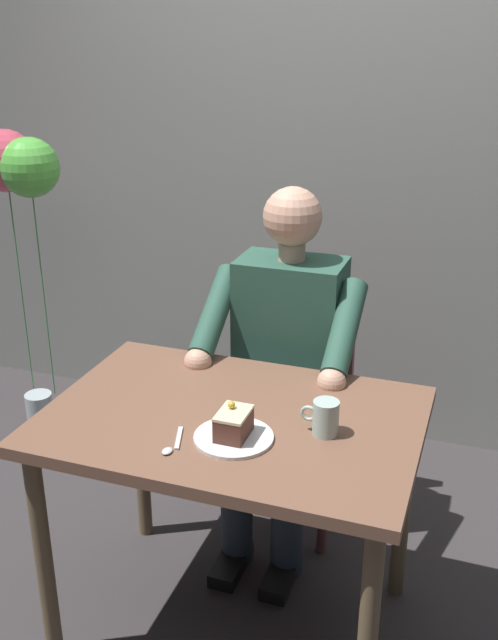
# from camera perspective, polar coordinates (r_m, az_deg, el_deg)

# --- Properties ---
(ground_plane) EXTENTS (14.00, 14.00, 0.00)m
(ground_plane) POSITION_cam_1_polar(r_m,az_deg,el_deg) (2.51, -1.16, -22.32)
(ground_plane) COLOR #373234
(cafe_rear_panel) EXTENTS (6.40, 0.12, 3.00)m
(cafe_rear_panel) POSITION_cam_1_polar(r_m,az_deg,el_deg) (3.13, 7.87, 17.15)
(cafe_rear_panel) COLOR gray
(cafe_rear_panel) RESTS_ON ground
(dining_table) EXTENTS (1.05, 0.72, 0.74)m
(dining_table) POSITION_cam_1_polar(r_m,az_deg,el_deg) (2.11, -1.30, -9.63)
(dining_table) COLOR brown
(dining_table) RESTS_ON ground
(chair) EXTENTS (0.42, 0.42, 0.90)m
(chair) POSITION_cam_1_polar(r_m,az_deg,el_deg) (2.74, 3.66, -5.39)
(chair) COLOR brown
(chair) RESTS_ON ground
(seated_person) EXTENTS (0.53, 0.58, 1.27)m
(seated_person) POSITION_cam_1_polar(r_m,az_deg,el_deg) (2.52, 2.68, -3.77)
(seated_person) COLOR #2C5546
(seated_person) RESTS_ON ground
(dessert_plate) EXTENTS (0.21, 0.21, 0.01)m
(dessert_plate) POSITION_cam_1_polar(r_m,az_deg,el_deg) (1.95, -1.21, -9.14)
(dessert_plate) COLOR white
(dessert_plate) RESTS_ON dining_table
(cake_slice) EXTENTS (0.08, 0.11, 0.09)m
(cake_slice) POSITION_cam_1_polar(r_m,az_deg,el_deg) (1.93, -1.22, -8.08)
(cake_slice) COLOR #583025
(cake_slice) RESTS_ON dessert_plate
(coffee_cup) EXTENTS (0.11, 0.07, 0.10)m
(coffee_cup) POSITION_cam_1_polar(r_m,az_deg,el_deg) (1.96, 5.96, -7.54)
(coffee_cup) COLOR #A8C3BA
(coffee_cup) RESTS_ON dining_table
(dessert_spoon) EXTENTS (0.05, 0.14, 0.01)m
(dessert_spoon) POSITION_cam_1_polar(r_m,az_deg,el_deg) (1.93, -5.98, -9.67)
(dessert_spoon) COLOR silver
(dessert_spoon) RESTS_ON dining_table
(balloon_display) EXTENTS (0.37, 0.26, 1.37)m
(balloon_display) POSITION_cam_1_polar(r_m,az_deg,el_deg) (3.15, -17.50, 9.58)
(balloon_display) COLOR #B2C1C6
(balloon_display) RESTS_ON ground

